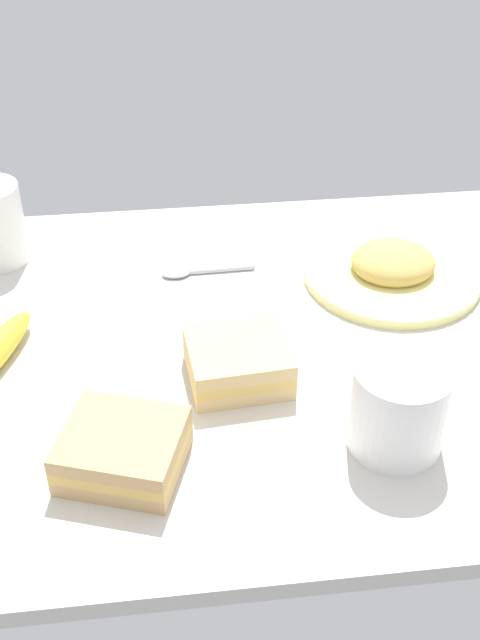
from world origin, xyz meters
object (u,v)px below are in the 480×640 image
object	(u,v)px
plate_of_food	(392,269)
sandwich_main	(238,362)
coffee_mug_milky	(398,406)
sandwich_side	(123,450)
spoon	(193,272)

from	to	relation	value
plate_of_food	sandwich_main	distance (cm)	27.23
coffee_mug_milky	sandwich_main	distance (cm)	17.90
plate_of_food	sandwich_main	xyz separation A→B (cm)	(21.38, 16.85, 0.89)
sandwich_side	spoon	size ratio (longest dim) A/B	1.12
sandwich_main	sandwich_side	bearing A→B (deg)	43.36
plate_of_food	spoon	bearing A→B (deg)	-8.74
plate_of_food	sandwich_side	world-z (taller)	same
plate_of_food	sandwich_side	bearing A→B (deg)	40.18
coffee_mug_milky	sandwich_side	xyz separation A→B (cm)	(25.84, 0.23, -2.47)
sandwich_main	sandwich_side	xyz separation A→B (cm)	(12.04, 11.37, 0.00)
plate_of_food	sandwich_side	xyz separation A→B (cm)	(33.42, 28.22, 0.89)
spoon	sandwich_side	bearing A→B (deg)	74.75
coffee_mug_milky	spoon	size ratio (longest dim) A/B	0.96
plate_of_food	coffee_mug_milky	distance (cm)	29.20
plate_of_food	sandwich_side	distance (cm)	43.75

